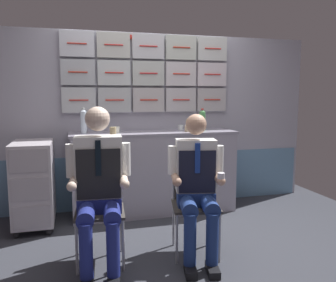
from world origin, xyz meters
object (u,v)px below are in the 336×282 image
object	(u,v)px
folding_chair_right	(194,193)
crew_member_right	(197,180)
service_trolley	(34,182)
crew_member_left	(99,180)
water_bottle_clear	(83,121)
folding_chair_left	(100,199)
espresso_cup_small	(181,127)

from	to	relation	value
folding_chair_right	crew_member_right	distance (m)	0.23
service_trolley	crew_member_left	size ratio (longest dim) A/B	0.70
folding_chair_right	crew_member_right	size ratio (longest dim) A/B	0.68
folding_chair_right	water_bottle_clear	xyz separation A→B (m)	(-0.92, 1.10, 0.59)
folding_chair_left	folding_chair_right	world-z (taller)	same
folding_chair_left	folding_chair_right	distance (m)	0.84
service_trolley	espresso_cup_small	distance (m)	1.80
folding_chair_right	water_bottle_clear	distance (m)	1.55
espresso_cup_small	crew_member_left	bearing A→B (deg)	-129.67
folding_chair_right	espresso_cup_small	world-z (taller)	espresso_cup_small
espresso_cup_small	service_trolley	bearing A→B (deg)	-171.25
service_trolley	folding_chair_right	size ratio (longest dim) A/B	1.08
folding_chair_left	service_trolley	bearing A→B (deg)	124.49
crew_member_right	folding_chair_left	bearing A→B (deg)	165.19
service_trolley	espresso_cup_small	size ratio (longest dim) A/B	14.17
folding_chair_right	crew_member_right	bearing A→B (deg)	-101.52
espresso_cup_small	crew_member_right	bearing A→B (deg)	-101.55
service_trolley	crew_member_right	xyz separation A→B (m)	(1.42, -1.12, 0.19)
folding_chair_left	crew_member_right	size ratio (longest dim) A/B	0.68
folding_chair_left	water_bottle_clear	bearing A→B (deg)	94.76
folding_chair_left	crew_member_left	size ratio (longest dim) A/B	0.65
crew_member_right	espresso_cup_small	distance (m)	1.45
service_trolley	crew_member_right	distance (m)	1.82
service_trolley	crew_member_left	world-z (taller)	crew_member_left
folding_chair_left	crew_member_left	distance (m)	0.26
folding_chair_right	crew_member_right	world-z (taller)	crew_member_right
water_bottle_clear	espresso_cup_small	bearing A→B (deg)	5.71
folding_chair_left	espresso_cup_small	bearing A→B (deg)	47.13
folding_chair_left	espresso_cup_small	world-z (taller)	espresso_cup_small
folding_chair_left	crew_member_left	xyz separation A→B (m)	(-0.01, -0.16, 0.21)
folding_chair_left	water_bottle_clear	world-z (taller)	water_bottle_clear
espresso_cup_small	water_bottle_clear	bearing A→B (deg)	-174.29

